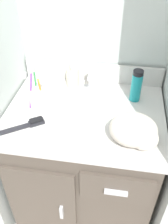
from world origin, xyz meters
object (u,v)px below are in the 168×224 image
hairbrush (29,124)px  hand_towel (136,131)px  toothbrush_cup (38,97)px  soap_dispenser (73,77)px  shaving_cream_can (136,86)px

hairbrush → hand_towel: (0.46, -0.02, 0.05)m
toothbrush_cup → soap_dispenser: size_ratio=1.42×
soap_dispenser → hairbrush: soap_dispenser is taller
toothbrush_cup → hand_towel: size_ratio=1.00×
hand_towel → hairbrush: bearing=177.6°
toothbrush_cup → shaving_cream_can: bearing=15.6°
toothbrush_cup → hand_towel: 0.49m
toothbrush_cup → hairbrush: toothbrush_cup is taller
shaving_cream_can → hairbrush: (-0.46, -0.28, -0.07)m
shaving_cream_can → hairbrush: 0.54m
shaving_cream_can → hand_towel: size_ratio=0.83×
hairbrush → soap_dispenser: bearing=35.7°
toothbrush_cup → shaving_cream_can: toothbrush_cup is taller
soap_dispenser → hand_towel: (0.33, -0.37, -0.00)m
soap_dispenser → hand_towel: soap_dispenser is taller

